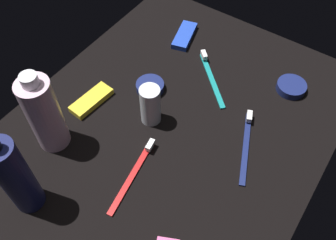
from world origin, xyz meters
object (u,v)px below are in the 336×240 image
(toothbrush_teal, at_px, (211,76))
(toothbrush_red, at_px, (134,171))
(bodywash_bottle, at_px, (44,114))
(cream_tin_right, at_px, (291,87))
(lotion_bottle, at_px, (15,176))
(snack_bar_blue, at_px, (185,36))
(deodorant_stick, at_px, (150,105))
(snack_bar_yellow, at_px, (91,100))
(toothbrush_navy, at_px, (246,142))
(cream_tin_left, at_px, (150,87))

(toothbrush_teal, distance_m, toothbrush_red, 0.31)
(bodywash_bottle, distance_m, cream_tin_right, 0.56)
(lotion_bottle, distance_m, cream_tin_right, 0.63)
(bodywash_bottle, height_order, snack_bar_blue, bodywash_bottle)
(deodorant_stick, xyz_separation_m, snack_bar_yellow, (-0.04, 0.14, -0.04))
(toothbrush_navy, bearing_deg, deodorant_stick, 106.42)
(toothbrush_navy, bearing_deg, toothbrush_red, 140.78)
(cream_tin_left, bearing_deg, toothbrush_teal, -40.75)
(bodywash_bottle, distance_m, toothbrush_teal, 0.40)
(lotion_bottle, relative_size, toothbrush_teal, 1.53)
(cream_tin_left, bearing_deg, toothbrush_navy, -92.26)
(cream_tin_left, distance_m, cream_tin_right, 0.33)
(toothbrush_navy, bearing_deg, cream_tin_right, -4.53)
(cream_tin_right, bearing_deg, snack_bar_blue, 87.85)
(bodywash_bottle, relative_size, toothbrush_teal, 1.42)
(lotion_bottle, relative_size, snack_bar_yellow, 2.04)
(lotion_bottle, relative_size, snack_bar_blue, 2.04)
(toothbrush_teal, bearing_deg, cream_tin_left, 139.25)
(toothbrush_red, bearing_deg, lotion_bottle, 141.60)
(deodorant_stick, xyz_separation_m, toothbrush_teal, (0.18, -0.04, -0.04))
(toothbrush_teal, bearing_deg, toothbrush_red, -178.65)
(toothbrush_navy, relative_size, cream_tin_left, 2.58)
(cream_tin_left, relative_size, cream_tin_right, 0.97)
(toothbrush_red, bearing_deg, cream_tin_right, -23.66)
(lotion_bottle, height_order, cream_tin_left, lotion_bottle)
(toothbrush_red, distance_m, toothbrush_navy, 0.24)
(snack_bar_yellow, bearing_deg, deodorant_stick, -69.47)
(snack_bar_yellow, xyz_separation_m, cream_tin_left, (0.11, -0.09, 0.00))
(lotion_bottle, bearing_deg, cream_tin_left, -3.32)
(bodywash_bottle, distance_m, deodorant_stick, 0.21)
(snack_bar_yellow, xyz_separation_m, cream_tin_right, (0.30, -0.36, 0.00))
(toothbrush_navy, bearing_deg, toothbrush_teal, 52.18)
(cream_tin_right, bearing_deg, cream_tin_left, 124.29)
(cream_tin_left, bearing_deg, cream_tin_right, -55.71)
(toothbrush_red, bearing_deg, toothbrush_navy, -39.22)
(toothbrush_teal, distance_m, snack_bar_blue, 0.16)
(snack_bar_yellow, xyz_separation_m, snack_bar_blue, (0.31, -0.05, 0.00))
(lotion_bottle, distance_m, bodywash_bottle, 0.14)
(toothbrush_teal, bearing_deg, deodorant_stick, 166.43)
(deodorant_stick, bearing_deg, lotion_bottle, 165.42)
(toothbrush_teal, distance_m, cream_tin_right, 0.19)
(bodywash_bottle, xyz_separation_m, toothbrush_red, (0.03, -0.19, -0.08))
(deodorant_stick, xyz_separation_m, cream_tin_left, (0.07, 0.05, -0.04))
(bodywash_bottle, xyz_separation_m, toothbrush_teal, (0.35, -0.18, -0.08))
(toothbrush_red, relative_size, snack_bar_blue, 1.72)
(toothbrush_teal, distance_m, snack_bar_yellow, 0.29)
(deodorant_stick, distance_m, snack_bar_blue, 0.29)
(toothbrush_teal, relative_size, snack_bar_yellow, 1.34)
(toothbrush_red, xyz_separation_m, cream_tin_right, (0.38, -0.17, 0.00))
(bodywash_bottle, relative_size, toothbrush_navy, 1.16)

